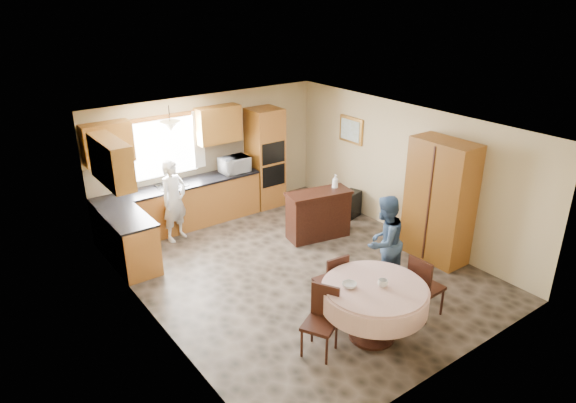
{
  "coord_description": "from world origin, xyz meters",
  "views": [
    {
      "loc": [
        -4.61,
        -5.97,
        4.45
      ],
      "look_at": [
        -0.0,
        0.3,
        1.16
      ],
      "focal_mm": 32.0,
      "sensor_mm": 36.0,
      "label": 1
    }
  ],
  "objects_px": {
    "sideboard": "(318,216)",
    "dining_table": "(374,297)",
    "oven_tower": "(265,158)",
    "cupboard": "(439,201)",
    "person_dining": "(384,242)",
    "chair_right": "(423,284)",
    "person_sink": "(174,201)",
    "chair_left": "(322,317)",
    "chair_back": "(333,279)"
  },
  "relations": [
    {
      "from": "cupboard",
      "to": "dining_table",
      "type": "height_order",
      "value": "cupboard"
    },
    {
      "from": "dining_table",
      "to": "person_sink",
      "type": "height_order",
      "value": "person_sink"
    },
    {
      "from": "dining_table",
      "to": "chair_right",
      "type": "height_order",
      "value": "chair_right"
    },
    {
      "from": "cupboard",
      "to": "oven_tower",
      "type": "bearing_deg",
      "value": 106.06
    },
    {
      "from": "oven_tower",
      "to": "cupboard",
      "type": "relative_size",
      "value": 1.0
    },
    {
      "from": "chair_back",
      "to": "chair_right",
      "type": "bearing_deg",
      "value": 141.05
    },
    {
      "from": "sideboard",
      "to": "dining_table",
      "type": "xyz_separation_m",
      "value": [
        -1.33,
        -2.79,
        0.2
      ]
    },
    {
      "from": "chair_left",
      "to": "chair_back",
      "type": "relative_size",
      "value": 1.02
    },
    {
      "from": "dining_table",
      "to": "person_dining",
      "type": "distance_m",
      "value": 1.39
    },
    {
      "from": "chair_back",
      "to": "chair_left",
      "type": "bearing_deg",
      "value": 45.85
    },
    {
      "from": "chair_left",
      "to": "chair_back",
      "type": "distance_m",
      "value": 0.95
    },
    {
      "from": "cupboard",
      "to": "chair_left",
      "type": "bearing_deg",
      "value": -166.59
    },
    {
      "from": "dining_table",
      "to": "person_sink",
      "type": "bearing_deg",
      "value": 101.42
    },
    {
      "from": "person_dining",
      "to": "chair_right",
      "type": "bearing_deg",
      "value": 70.76
    },
    {
      "from": "person_sink",
      "to": "cupboard",
      "type": "bearing_deg",
      "value": -64.25
    },
    {
      "from": "sideboard",
      "to": "person_sink",
      "type": "distance_m",
      "value": 2.7
    },
    {
      "from": "dining_table",
      "to": "chair_left",
      "type": "xyz_separation_m",
      "value": [
        -0.72,
        0.21,
        -0.12
      ]
    },
    {
      "from": "oven_tower",
      "to": "chair_left",
      "type": "bearing_deg",
      "value": -115.62
    },
    {
      "from": "cupboard",
      "to": "chair_back",
      "type": "bearing_deg",
      "value": -176.53
    },
    {
      "from": "chair_left",
      "to": "oven_tower",
      "type": "bearing_deg",
      "value": 125.9
    },
    {
      "from": "chair_left",
      "to": "chair_right",
      "type": "bearing_deg",
      "value": 51.89
    },
    {
      "from": "chair_back",
      "to": "chair_right",
      "type": "relative_size",
      "value": 0.94
    },
    {
      "from": "dining_table",
      "to": "chair_back",
      "type": "distance_m",
      "value": 0.84
    },
    {
      "from": "chair_right",
      "to": "person_dining",
      "type": "distance_m",
      "value": 0.98
    },
    {
      "from": "dining_table",
      "to": "sideboard",
      "type": "bearing_deg",
      "value": 64.42
    },
    {
      "from": "person_dining",
      "to": "sideboard",
      "type": "bearing_deg",
      "value": -107.1
    },
    {
      "from": "person_dining",
      "to": "cupboard",
      "type": "bearing_deg",
      "value": 174.82
    },
    {
      "from": "chair_right",
      "to": "person_dining",
      "type": "relative_size",
      "value": 0.63
    },
    {
      "from": "oven_tower",
      "to": "person_dining",
      "type": "distance_m",
      "value": 3.85
    },
    {
      "from": "chair_left",
      "to": "person_dining",
      "type": "height_order",
      "value": "person_dining"
    },
    {
      "from": "oven_tower",
      "to": "chair_back",
      "type": "relative_size",
      "value": 2.34
    },
    {
      "from": "oven_tower",
      "to": "dining_table",
      "type": "xyz_separation_m",
      "value": [
        -1.43,
        -4.69,
        -0.43
      ]
    },
    {
      "from": "sideboard",
      "to": "person_dining",
      "type": "distance_m",
      "value": 1.96
    },
    {
      "from": "sideboard",
      "to": "person_sink",
      "type": "height_order",
      "value": "person_sink"
    },
    {
      "from": "chair_right",
      "to": "person_sink",
      "type": "distance_m",
      "value": 4.73
    },
    {
      "from": "chair_right",
      "to": "chair_left",
      "type": "bearing_deg",
      "value": 77.94
    },
    {
      "from": "oven_tower",
      "to": "dining_table",
      "type": "distance_m",
      "value": 4.92
    },
    {
      "from": "cupboard",
      "to": "person_dining",
      "type": "bearing_deg",
      "value": -175.75
    },
    {
      "from": "chair_left",
      "to": "person_sink",
      "type": "xyz_separation_m",
      "value": [
        -0.14,
        4.09,
        0.27
      ]
    },
    {
      "from": "cupboard",
      "to": "dining_table",
      "type": "bearing_deg",
      "value": -158.59
    },
    {
      "from": "dining_table",
      "to": "person_dining",
      "type": "bearing_deg",
      "value": 39.05
    },
    {
      "from": "dining_table",
      "to": "chair_right",
      "type": "relative_size",
      "value": 1.47
    },
    {
      "from": "chair_right",
      "to": "person_dining",
      "type": "bearing_deg",
      "value": -12.23
    },
    {
      "from": "chair_left",
      "to": "dining_table",
      "type": "bearing_deg",
      "value": 45.29
    },
    {
      "from": "dining_table",
      "to": "person_sink",
      "type": "distance_m",
      "value": 4.39
    },
    {
      "from": "chair_right",
      "to": "chair_back",
      "type": "bearing_deg",
      "value": 43.18
    },
    {
      "from": "dining_table",
      "to": "person_sink",
      "type": "relative_size",
      "value": 0.91
    },
    {
      "from": "sideboard",
      "to": "dining_table",
      "type": "distance_m",
      "value": 3.09
    },
    {
      "from": "oven_tower",
      "to": "chair_back",
      "type": "xyz_separation_m",
      "value": [
        -1.43,
        -3.87,
        -0.56
      ]
    },
    {
      "from": "chair_right",
      "to": "person_dining",
      "type": "xyz_separation_m",
      "value": [
        0.16,
        0.94,
        0.23
      ]
    }
  ]
}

